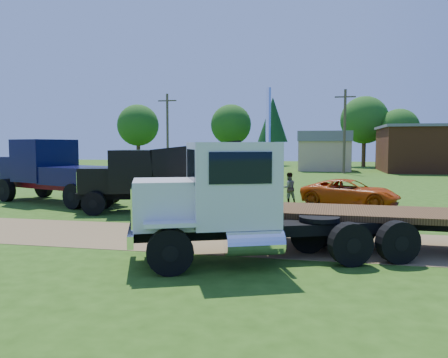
% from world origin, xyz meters
% --- Properties ---
extents(ground, '(140.00, 140.00, 0.00)m').
position_xyz_m(ground, '(0.00, 0.00, 0.00)').
color(ground, '#274B10').
rests_on(ground, ground).
extents(dirt_track, '(120.00, 4.20, 0.01)m').
position_xyz_m(dirt_track, '(0.00, 0.00, 0.01)').
color(dirt_track, brown).
rests_on(dirt_track, ground).
extents(white_semi_tractor, '(7.81, 5.02, 4.67)m').
position_xyz_m(white_semi_tractor, '(0.91, -2.46, 1.59)').
color(white_semi_tractor, black).
rests_on(white_semi_tractor, ground).
extents(black_dump_truck, '(7.74, 4.13, 3.29)m').
position_xyz_m(black_dump_truck, '(-3.65, 5.39, 1.81)').
color(black_dump_truck, black).
rests_on(black_dump_truck, ground).
extents(navy_truck, '(7.90, 4.93, 3.37)m').
position_xyz_m(navy_truck, '(-10.76, 7.23, 1.72)').
color(navy_truck, maroon).
rests_on(navy_truck, ground).
extents(orange_pickup, '(5.24, 3.47, 1.34)m').
position_xyz_m(orange_pickup, '(4.75, 9.12, 0.67)').
color(orange_pickup, '#C54409').
rests_on(orange_pickup, ground).
extents(flatbed_trailer, '(8.10, 2.75, 2.05)m').
position_xyz_m(flatbed_trailer, '(5.39, -0.28, 0.88)').
color(flatbed_trailer, '#372411').
rests_on(flatbed_trailer, ground).
extents(spectator_a, '(0.62, 0.45, 1.57)m').
position_xyz_m(spectator_a, '(-2.47, 0.07, 0.79)').
color(spectator_a, '#999999').
rests_on(spectator_a, ground).
extents(spectator_b, '(0.99, 0.90, 1.64)m').
position_xyz_m(spectator_b, '(1.65, 9.26, 0.82)').
color(spectator_b, '#999999').
rests_on(spectator_b, ground).
extents(tan_shed, '(6.20, 5.40, 4.70)m').
position_xyz_m(tan_shed, '(4.00, 40.00, 2.42)').
color(tan_shed, tan).
rests_on(tan_shed, ground).
extents(utility_poles, '(42.20, 0.28, 9.00)m').
position_xyz_m(utility_poles, '(6.00, 35.00, 4.71)').
color(utility_poles, '#443526').
rests_on(utility_poles, ground).
extents(tree_row, '(57.42, 13.36, 10.17)m').
position_xyz_m(tree_row, '(1.80, 50.40, 6.09)').
color(tree_row, '#332515').
rests_on(tree_row, ground).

